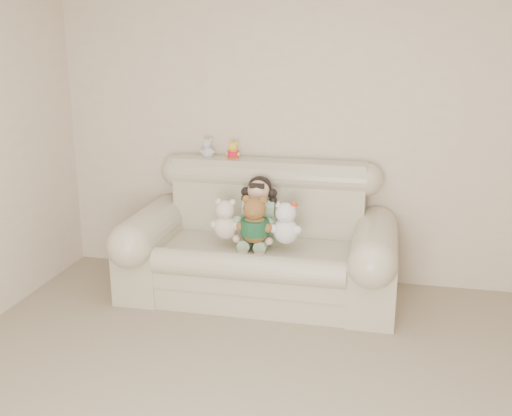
# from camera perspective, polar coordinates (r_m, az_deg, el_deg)

# --- Properties ---
(wall_back) EXTENTS (4.50, 0.00, 4.50)m
(wall_back) POSITION_cam_1_polar(r_m,az_deg,el_deg) (4.91, 6.86, 7.76)
(wall_back) COLOR beige
(wall_back) RESTS_ON ground
(sofa) EXTENTS (2.10, 0.95, 1.03)m
(sofa) POSITION_cam_1_polar(r_m,az_deg,el_deg) (4.67, 0.27, -2.45)
(sofa) COLOR #BFB69A
(sofa) RESTS_ON floor
(seated_child) EXTENTS (0.35, 0.41, 0.53)m
(seated_child) POSITION_cam_1_polar(r_m,az_deg,el_deg) (4.69, 0.26, -0.14)
(seated_child) COLOR #2C722F
(seated_child) RESTS_ON sofa
(brown_teddy) EXTENTS (0.27, 0.21, 0.42)m
(brown_teddy) POSITION_cam_1_polar(r_m,az_deg,el_deg) (4.46, -0.13, -0.68)
(brown_teddy) COLOR brown
(brown_teddy) RESTS_ON sofa
(white_cat) EXTENTS (0.25, 0.19, 0.38)m
(white_cat) POSITION_cam_1_polar(r_m,az_deg,el_deg) (4.46, 2.84, -0.99)
(white_cat) COLOR white
(white_cat) RESTS_ON sofa
(cream_teddy) EXTENTS (0.28, 0.25, 0.37)m
(cream_teddy) POSITION_cam_1_polar(r_m,az_deg,el_deg) (4.56, -2.88, -0.69)
(cream_teddy) COLOR silver
(cream_teddy) RESTS_ON sofa
(yellow_mini_bear) EXTENTS (0.14, 0.12, 0.19)m
(yellow_mini_bear) POSITION_cam_1_polar(r_m,az_deg,el_deg) (4.92, -2.16, 5.56)
(yellow_mini_bear) COLOR #FFAD35
(yellow_mini_bear) RESTS_ON sofa
(grey_mini_plush) EXTENTS (0.14, 0.12, 0.20)m
(grey_mini_plush) POSITION_cam_1_polar(r_m,az_deg,el_deg) (5.01, -4.61, 5.80)
(grey_mini_plush) COLOR silver
(grey_mini_plush) RESTS_ON sofa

